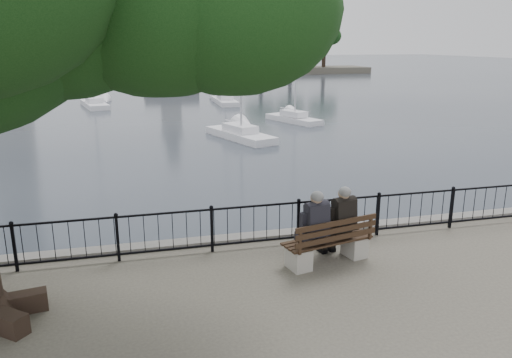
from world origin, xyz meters
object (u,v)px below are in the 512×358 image
object	(u,v)px
person_right	(339,225)
lion_monument	(169,73)
bench	(329,247)
person_left	(312,230)

from	to	relation	value
person_right	lion_monument	xyz separation A→B (m)	(0.45, 48.44, 0.38)
bench	lion_monument	distance (m)	48.63
person_right	bench	bearing A→B (deg)	-147.02
person_left	person_right	bearing A→B (deg)	12.87
lion_monument	person_right	bearing A→B (deg)	-90.54
person_right	lion_monument	size ratio (longest dim) A/B	0.19
lion_monument	bench	bearing A→B (deg)	-90.86
bench	person_left	world-z (taller)	person_left
bench	lion_monument	world-z (taller)	lion_monument
person_left	person_right	size ratio (longest dim) A/B	1.00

